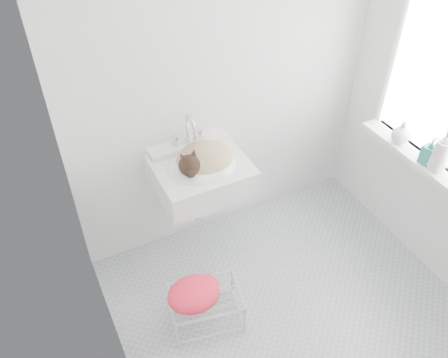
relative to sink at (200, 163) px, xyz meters
name	(u,v)px	position (x,y,z in m)	size (l,w,h in m)	color
floor	(290,310)	(0.30, -0.74, -0.85)	(2.20, 2.00, 0.02)	#A9AEB1
back_wall	(224,79)	(0.30, 0.26, 0.40)	(2.20, 0.02, 2.50)	white
left_wall	(98,240)	(-0.80, -0.74, 0.40)	(0.02, 2.00, 2.50)	white
window_glass	(447,83)	(1.39, -0.54, 0.50)	(0.01, 0.80, 1.00)	white
window_frame	(445,84)	(1.37, -0.54, 0.50)	(0.04, 0.90, 1.10)	white
windowsill	(414,156)	(1.31, -0.54, -0.02)	(0.16, 0.88, 0.04)	white
sink	(200,163)	(0.00, 0.00, 0.00)	(0.60, 0.53, 0.24)	white
faucet	(188,131)	(0.00, 0.18, 0.14)	(0.22, 0.15, 0.22)	silver
cat	(203,159)	(0.01, -0.02, 0.04)	(0.43, 0.36, 0.25)	tan
wire_rack	(206,306)	(-0.24, -0.55, -0.70)	(0.43, 0.30, 0.26)	silver
towel	(194,298)	(-0.31, -0.55, -0.56)	(0.33, 0.24, 0.14)	red
bottle_a	(435,169)	(1.30, -0.72, 0.00)	(0.10, 0.10, 0.25)	silver
bottle_b	(426,162)	(1.30, -0.64, 0.00)	(0.08, 0.09, 0.19)	#236F63
bottle_c	(399,142)	(1.30, -0.40, 0.00)	(0.13, 0.13, 0.17)	silver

